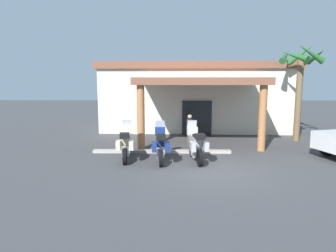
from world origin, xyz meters
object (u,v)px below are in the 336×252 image
motorcycle_cream (126,144)px  pedestrian (190,128)px  motel_building (195,95)px  palm_tree_near_portico (300,71)px  motorcycle_blue (160,145)px  motorcycle_silver (196,145)px

motorcycle_cream → pedestrian: 4.04m
motel_building → motorcycle_cream: 10.01m
motel_building → palm_tree_near_portico: size_ratio=2.40×
motorcycle_blue → palm_tree_near_portico: size_ratio=0.41×
motorcycle_cream → palm_tree_near_portico: (8.84, 4.24, 3.14)m
motel_building → palm_tree_near_portico: palm_tree_near_portico is taller
motorcycle_cream → palm_tree_near_portico: bearing=-68.9°
motel_building → motorcycle_silver: size_ratio=5.84×
motel_building → pedestrian: motel_building is taller
motorcycle_silver → pedestrian: bearing=-6.1°
motorcycle_cream → motorcycle_silver: size_ratio=1.00×
palm_tree_near_portico → motorcycle_silver: bearing=-143.2°
motorcycle_blue → motorcycle_silver: same height
palm_tree_near_portico → motorcycle_cream: bearing=-154.4°
motorcycle_cream → motorcycle_blue: size_ratio=1.00×
motorcycle_cream → motorcycle_silver: same height
pedestrian → palm_tree_near_portico: palm_tree_near_portico is taller
motorcycle_blue → palm_tree_near_portico: (7.38, 4.53, 3.14)m
motorcycle_silver → pedestrian: 3.06m
motel_building → pedestrian: bearing=-94.6°
motorcycle_cream → motorcycle_silver: (2.93, -0.18, 0.00)m
motorcycle_cream → motel_building: bearing=-25.6°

